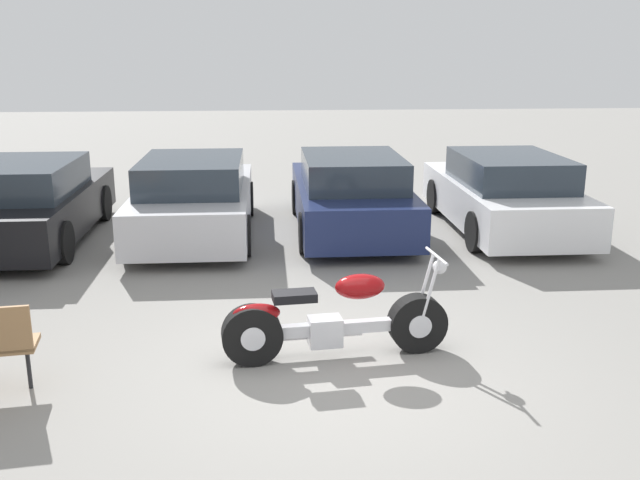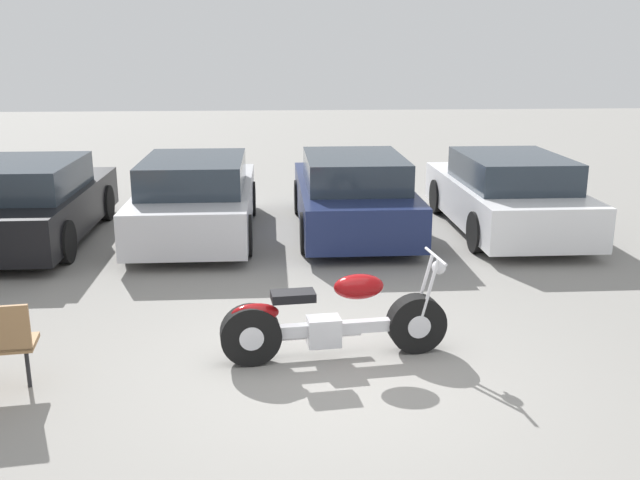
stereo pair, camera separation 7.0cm
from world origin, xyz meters
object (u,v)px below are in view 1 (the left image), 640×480
Objects in this scene: parked_car_navy at (351,195)px; parked_car_white at (504,194)px; motorcycle at (333,321)px; parked_car_black at (29,203)px; parked_car_silver at (194,198)px.

parked_car_white is (2.67, -0.14, 0.00)m from parked_car_navy.
motorcycle is 0.53× the size of parked_car_black.
parked_car_black is at bearing 132.82° from motorcycle.
parked_car_black is 8.00m from parked_car_white.
motorcycle is 0.53× the size of parked_car_silver.
motorcycle is 0.53× the size of parked_car_navy.
motorcycle is 6.13m from parked_car_white.
parked_car_navy is (2.67, 0.11, 0.00)m from parked_car_silver.
parked_car_black is 1.00× the size of parked_car_navy.
parked_car_navy is at bearing 3.19° from parked_car_black.
motorcycle is 5.26m from parked_car_navy.
parked_car_silver and parked_car_navy have the same top height.
parked_car_silver is at bearing 110.22° from motorcycle.
parked_car_black is 1.00× the size of parked_car_white.
parked_car_silver is 2.67m from parked_car_navy.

